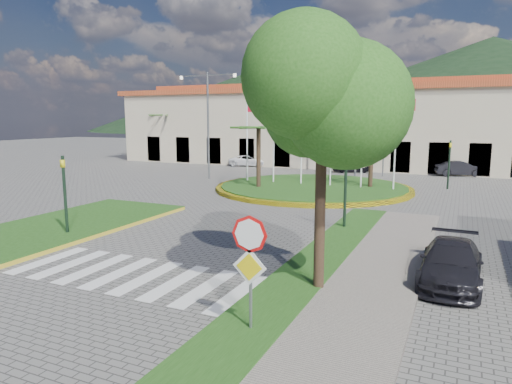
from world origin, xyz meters
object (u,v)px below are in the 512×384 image
at_px(car_dark_b, 459,168).
at_px(car_side_right, 451,263).
at_px(deciduous_tree, 323,96).
at_px(stop_sign, 250,255).
at_px(car_dark_a, 351,166).
at_px(roundabout_island, 313,187).
at_px(white_van, 249,161).

relative_size(car_dark_b, car_side_right, 0.96).
height_order(deciduous_tree, car_dark_b, deciduous_tree).
height_order(stop_sign, car_dark_a, stop_sign).
distance_m(roundabout_island, car_side_right, 17.12).
relative_size(stop_sign, deciduous_tree, 0.39).
distance_m(white_van, car_dark_a, 10.34).
bearing_deg(deciduous_tree, car_dark_b, 83.87).
bearing_deg(car_dark_a, roundabout_island, 156.37).
height_order(deciduous_tree, car_dark_a, deciduous_tree).
relative_size(white_van, car_dark_a, 1.21).
bearing_deg(roundabout_island, white_van, 131.08).
xyz_separation_m(roundabout_island, white_van, (-10.26, 11.77, 0.36)).
xyz_separation_m(deciduous_tree, car_dark_b, (3.09, 28.79, -4.55)).
xyz_separation_m(white_van, car_dark_b, (18.85, 0.03, 0.10)).
bearing_deg(car_dark_a, car_side_right, 175.31).
distance_m(white_van, car_side_right, 32.58).
bearing_deg(stop_sign, car_dark_a, 98.96).
bearing_deg(white_van, car_dark_a, -113.50).
distance_m(stop_sign, white_van, 35.25).
xyz_separation_m(car_dark_a, car_dark_b, (8.55, 1.02, 0.09)).
xyz_separation_m(white_van, car_dark_a, (10.29, -0.99, 0.01)).
distance_m(car_dark_a, car_side_right, 26.94).
height_order(roundabout_island, white_van, roundabout_island).
bearing_deg(stop_sign, white_van, 115.48).
distance_m(stop_sign, car_dark_a, 31.21).
relative_size(roundabout_island, deciduous_tree, 1.87).
bearing_deg(roundabout_island, car_dark_b, 53.94).
xyz_separation_m(roundabout_island, deciduous_tree, (5.50, -17.00, 5.00)).
relative_size(roundabout_island, car_dark_a, 4.02).
distance_m(stop_sign, car_side_right, 6.63).
bearing_deg(deciduous_tree, car_side_right, 35.24).
bearing_deg(stop_sign, car_dark_b, 83.38).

